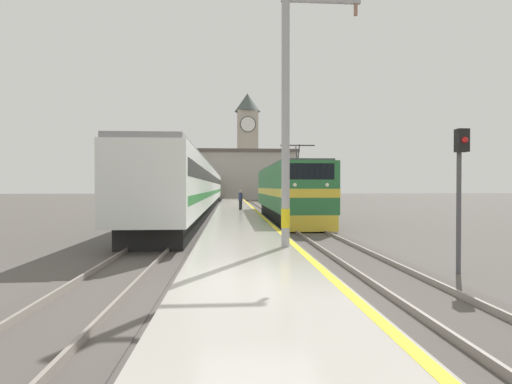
{
  "coord_description": "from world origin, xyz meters",
  "views": [
    {
      "loc": [
        -0.58,
        -7.98,
        2.29
      ],
      "look_at": [
        1.47,
        22.63,
        1.9
      ],
      "focal_mm": 28.0,
      "sensor_mm": 36.0,
      "label": 1
    }
  ],
  "objects_px": {
    "passenger_train": "(201,188)",
    "clock_tower": "(247,142)",
    "person_on_platform": "(241,200)",
    "locomotive_train": "(288,192)",
    "signal_post": "(460,177)",
    "catenary_mast": "(288,112)"
  },
  "relations": [
    {
      "from": "catenary_mast",
      "to": "clock_tower",
      "type": "height_order",
      "value": "clock_tower"
    },
    {
      "from": "locomotive_train",
      "to": "catenary_mast",
      "type": "distance_m",
      "value": 14.94
    },
    {
      "from": "locomotive_train",
      "to": "passenger_train",
      "type": "relative_size",
      "value": 0.29
    },
    {
      "from": "locomotive_train",
      "to": "person_on_platform",
      "type": "distance_m",
      "value": 6.73
    },
    {
      "from": "clock_tower",
      "to": "catenary_mast",
      "type": "bearing_deg",
      "value": -91.63
    },
    {
      "from": "clock_tower",
      "to": "locomotive_train",
      "type": "bearing_deg",
      "value": -89.98
    },
    {
      "from": "catenary_mast",
      "to": "clock_tower",
      "type": "bearing_deg",
      "value": 88.37
    },
    {
      "from": "catenary_mast",
      "to": "locomotive_train",
      "type": "bearing_deg",
      "value": 81.6
    },
    {
      "from": "catenary_mast",
      "to": "person_on_platform",
      "type": "relative_size",
      "value": 5.31
    },
    {
      "from": "locomotive_train",
      "to": "passenger_train",
      "type": "distance_m",
      "value": 14.71
    },
    {
      "from": "passenger_train",
      "to": "clock_tower",
      "type": "xyz_separation_m",
      "value": [
        6.82,
        47.03,
        10.01
      ]
    },
    {
      "from": "locomotive_train",
      "to": "catenary_mast",
      "type": "height_order",
      "value": "catenary_mast"
    },
    {
      "from": "catenary_mast",
      "to": "person_on_platform",
      "type": "bearing_deg",
      "value": 92.56
    },
    {
      "from": "catenary_mast",
      "to": "passenger_train",
      "type": "bearing_deg",
      "value": 99.67
    },
    {
      "from": "passenger_train",
      "to": "person_on_platform",
      "type": "relative_size",
      "value": 33.52
    },
    {
      "from": "person_on_platform",
      "to": "signal_post",
      "type": "distance_m",
      "value": 23.43
    },
    {
      "from": "clock_tower",
      "to": "signal_post",
      "type": "bearing_deg",
      "value": -88.45
    },
    {
      "from": "passenger_train",
      "to": "person_on_platform",
      "type": "bearing_deg",
      "value": -61.91
    },
    {
      "from": "locomotive_train",
      "to": "clock_tower",
      "type": "relative_size",
      "value": 0.69
    },
    {
      "from": "person_on_platform",
      "to": "signal_post",
      "type": "relative_size",
      "value": 0.42
    },
    {
      "from": "clock_tower",
      "to": "passenger_train",
      "type": "bearing_deg",
      "value": -98.25
    },
    {
      "from": "locomotive_train",
      "to": "signal_post",
      "type": "xyz_separation_m",
      "value": [
        2.06,
        -16.88,
        0.63
      ]
    }
  ]
}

